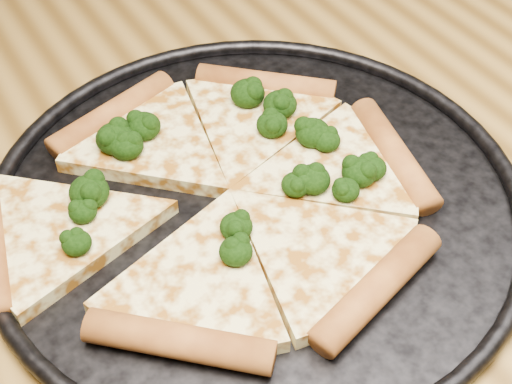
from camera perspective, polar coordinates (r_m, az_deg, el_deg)
dining_table at (r=0.66m, az=-0.70°, el=-4.65°), size 1.20×0.90×0.75m
pizza_pan at (r=0.56m, az=0.00°, el=-0.58°), size 0.41×0.41×0.02m
pizza at (r=0.56m, az=-2.68°, el=-0.08°), size 0.35×0.32×0.02m
broccoli_florets at (r=0.57m, az=-2.08°, el=2.80°), size 0.24×0.17×0.02m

